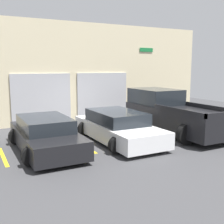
# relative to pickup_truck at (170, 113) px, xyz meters

# --- Properties ---
(ground_plane) EXTENTS (28.00, 28.00, 0.00)m
(ground_plane) POSITION_rel_pickup_truck_xyz_m (-2.86, 1.22, -0.87)
(ground_plane) COLOR #3D3D3F
(shophouse_building) EXTENTS (15.82, 0.68, 5.22)m
(shophouse_building) POSITION_rel_pickup_truck_xyz_m (-2.86, 4.51, 1.71)
(shophouse_building) COLOR beige
(shophouse_building) RESTS_ON ground
(pickup_truck) EXTENTS (2.46, 5.37, 1.87)m
(pickup_truck) POSITION_rel_pickup_truck_xyz_m (0.00, 0.00, 0.00)
(pickup_truck) COLOR black
(pickup_truck) RESTS_ON ground
(sedan_white) EXTENTS (2.23, 4.67, 1.19)m
(sedan_white) POSITION_rel_pickup_truck_xyz_m (-2.86, -0.29, -0.31)
(sedan_white) COLOR white
(sedan_white) RESTS_ON ground
(sedan_side) EXTENTS (2.15, 4.34, 1.19)m
(sedan_side) POSITION_rel_pickup_truck_xyz_m (-5.71, -0.29, -0.31)
(sedan_side) COLOR black
(sedan_side) RESTS_ON ground
(parking_stripe_far_left) EXTENTS (0.12, 2.20, 0.01)m
(parking_stripe_far_left) POSITION_rel_pickup_truck_xyz_m (-7.14, -0.32, -0.87)
(parking_stripe_far_left) COLOR gold
(parking_stripe_far_left) RESTS_ON ground
(parking_stripe_left) EXTENTS (0.12, 2.20, 0.01)m
(parking_stripe_left) POSITION_rel_pickup_truck_xyz_m (-4.29, -0.32, -0.87)
(parking_stripe_left) COLOR gold
(parking_stripe_left) RESTS_ON ground
(parking_stripe_centre) EXTENTS (0.12, 2.20, 0.01)m
(parking_stripe_centre) POSITION_rel_pickup_truck_xyz_m (-1.43, -0.32, -0.87)
(parking_stripe_centre) COLOR gold
(parking_stripe_centre) RESTS_ON ground
(parking_stripe_right) EXTENTS (0.12, 2.20, 0.01)m
(parking_stripe_right) POSITION_rel_pickup_truck_xyz_m (1.43, -0.32, -0.87)
(parking_stripe_right) COLOR gold
(parking_stripe_right) RESTS_ON ground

